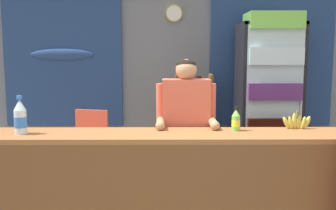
{
  "coord_description": "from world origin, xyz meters",
  "views": [
    {
      "loc": [
        -0.12,
        -2.54,
        1.55
      ],
      "look_at": [
        -0.09,
        0.88,
        1.08
      ],
      "focal_mm": 41.04,
      "sensor_mm": 36.0,
      "label": 1
    }
  ],
  "objects_px": {
    "stall_counter": "(181,178)",
    "bottle_shelf_rack": "(194,120)",
    "plastic_lawn_chair": "(88,141)",
    "soda_bottle_water": "(20,118)",
    "soda_bottle_lime_soda": "(236,120)",
    "banana_bunch": "(297,122)",
    "shopkeeper": "(186,120)",
    "drink_fridge": "(269,88)"
  },
  "relations": [
    {
      "from": "stall_counter",
      "to": "bottle_shelf_rack",
      "type": "bearing_deg",
      "value": 83.08
    },
    {
      "from": "plastic_lawn_chair",
      "to": "soda_bottle_water",
      "type": "relative_size",
      "value": 2.77
    },
    {
      "from": "stall_counter",
      "to": "soda_bottle_lime_soda",
      "type": "relative_size",
      "value": 18.37
    },
    {
      "from": "banana_bunch",
      "to": "plastic_lawn_chair",
      "type": "bearing_deg",
      "value": 147.89
    },
    {
      "from": "stall_counter",
      "to": "bottle_shelf_rack",
      "type": "distance_m",
      "value": 2.03
    },
    {
      "from": "stall_counter",
      "to": "shopkeeper",
      "type": "distance_m",
      "value": 0.63
    },
    {
      "from": "banana_bunch",
      "to": "shopkeeper",
      "type": "bearing_deg",
      "value": 167.34
    },
    {
      "from": "bottle_shelf_rack",
      "to": "shopkeeper",
      "type": "bearing_deg",
      "value": -96.83
    },
    {
      "from": "shopkeeper",
      "to": "banana_bunch",
      "type": "xyz_separation_m",
      "value": [
        0.94,
        -0.21,
        0.02
      ]
    },
    {
      "from": "drink_fridge",
      "to": "soda_bottle_lime_soda",
      "type": "height_order",
      "value": "drink_fridge"
    },
    {
      "from": "stall_counter",
      "to": "bottle_shelf_rack",
      "type": "relative_size",
      "value": 2.91
    },
    {
      "from": "stall_counter",
      "to": "soda_bottle_water",
      "type": "height_order",
      "value": "soda_bottle_water"
    },
    {
      "from": "shopkeeper",
      "to": "banana_bunch",
      "type": "relative_size",
      "value": 5.67
    },
    {
      "from": "stall_counter",
      "to": "bottle_shelf_rack",
      "type": "height_order",
      "value": "bottle_shelf_rack"
    },
    {
      "from": "bottle_shelf_rack",
      "to": "soda_bottle_water",
      "type": "xyz_separation_m",
      "value": [
        -1.53,
        -1.93,
        0.36
      ]
    },
    {
      "from": "stall_counter",
      "to": "shopkeeper",
      "type": "height_order",
      "value": "shopkeeper"
    },
    {
      "from": "soda_bottle_water",
      "to": "banana_bunch",
      "type": "distance_m",
      "value": 2.3
    },
    {
      "from": "soda_bottle_water",
      "to": "soda_bottle_lime_soda",
      "type": "bearing_deg",
      "value": 3.91
    },
    {
      "from": "plastic_lawn_chair",
      "to": "soda_bottle_water",
      "type": "bearing_deg",
      "value": -98.66
    },
    {
      "from": "drink_fridge",
      "to": "shopkeeper",
      "type": "height_order",
      "value": "drink_fridge"
    },
    {
      "from": "stall_counter",
      "to": "shopkeeper",
      "type": "relative_size",
      "value": 2.49
    },
    {
      "from": "stall_counter",
      "to": "plastic_lawn_chair",
      "type": "distance_m",
      "value": 1.9
    },
    {
      "from": "drink_fridge",
      "to": "shopkeeper",
      "type": "distance_m",
      "value": 1.75
    },
    {
      "from": "plastic_lawn_chair",
      "to": "soda_bottle_water",
      "type": "distance_m",
      "value": 1.6
    },
    {
      "from": "plastic_lawn_chair",
      "to": "drink_fridge",
      "type": "bearing_deg",
      "value": 6.58
    },
    {
      "from": "stall_counter",
      "to": "drink_fridge",
      "type": "xyz_separation_m",
      "value": [
        1.17,
        1.83,
        0.55
      ]
    },
    {
      "from": "soda_bottle_water",
      "to": "banana_bunch",
      "type": "bearing_deg",
      "value": 4.81
    },
    {
      "from": "soda_bottle_lime_soda",
      "to": "soda_bottle_water",
      "type": "bearing_deg",
      "value": -176.09
    },
    {
      "from": "soda_bottle_water",
      "to": "shopkeeper",
      "type": "bearing_deg",
      "value": 16.64
    },
    {
      "from": "stall_counter",
      "to": "soda_bottle_water",
      "type": "xyz_separation_m",
      "value": [
        -1.29,
        0.08,
        0.48
      ]
    },
    {
      "from": "banana_bunch",
      "to": "soda_bottle_water",
      "type": "bearing_deg",
      "value": -175.19
    },
    {
      "from": "banana_bunch",
      "to": "drink_fridge",
      "type": "bearing_deg",
      "value": 83.74
    },
    {
      "from": "plastic_lawn_chair",
      "to": "bottle_shelf_rack",
      "type": "bearing_deg",
      "value": 18.7
    },
    {
      "from": "stall_counter",
      "to": "drink_fridge",
      "type": "bearing_deg",
      "value": 57.36
    },
    {
      "from": "shopkeeper",
      "to": "soda_bottle_lime_soda",
      "type": "bearing_deg",
      "value": -35.2
    },
    {
      "from": "soda_bottle_water",
      "to": "banana_bunch",
      "type": "xyz_separation_m",
      "value": [
        2.29,
        0.19,
        -0.07
      ]
    },
    {
      "from": "soda_bottle_water",
      "to": "soda_bottle_lime_soda",
      "type": "xyz_separation_m",
      "value": [
        1.75,
        0.12,
        -0.05
      ]
    },
    {
      "from": "plastic_lawn_chair",
      "to": "shopkeeper",
      "type": "distance_m",
      "value": 1.63
    },
    {
      "from": "stall_counter",
      "to": "banana_bunch",
      "type": "bearing_deg",
      "value": 15.41
    },
    {
      "from": "drink_fridge",
      "to": "banana_bunch",
      "type": "distance_m",
      "value": 1.57
    },
    {
      "from": "drink_fridge",
      "to": "soda_bottle_lime_soda",
      "type": "xyz_separation_m",
      "value": [
        -0.71,
        -1.63,
        -0.12
      ]
    },
    {
      "from": "soda_bottle_water",
      "to": "bottle_shelf_rack",
      "type": "bearing_deg",
      "value": 51.53
    }
  ]
}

